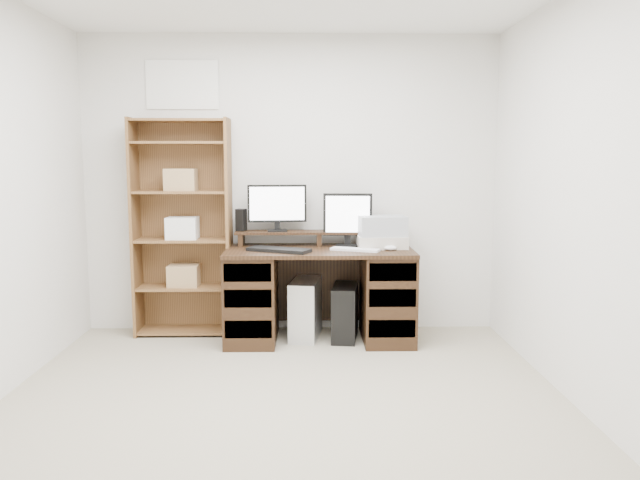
{
  "coord_description": "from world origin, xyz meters",
  "views": [
    {
      "loc": [
        0.15,
        -3.33,
        1.48
      ],
      "look_at": [
        0.24,
        1.43,
        0.85
      ],
      "focal_mm": 35.0,
      "sensor_mm": 36.0,
      "label": 1
    }
  ],
  "objects_px": {
    "monitor_wide": "(277,205)",
    "tower_black": "(345,312)",
    "tower_silver": "(306,309)",
    "bookshelf": "(183,226)",
    "desk": "(320,293)",
    "printer": "(382,242)",
    "monitor_small": "(348,218)"
  },
  "relations": [
    {
      "from": "monitor_wide",
      "to": "monitor_small",
      "type": "relative_size",
      "value": 1.11
    },
    {
      "from": "desk",
      "to": "monitor_small",
      "type": "distance_m",
      "value": 0.66
    },
    {
      "from": "desk",
      "to": "monitor_wide",
      "type": "relative_size",
      "value": 3.07
    },
    {
      "from": "tower_silver",
      "to": "bookshelf",
      "type": "bearing_deg",
      "value": -179.59
    },
    {
      "from": "desk",
      "to": "tower_silver",
      "type": "height_order",
      "value": "desk"
    },
    {
      "from": "tower_silver",
      "to": "tower_black",
      "type": "height_order",
      "value": "tower_silver"
    },
    {
      "from": "tower_silver",
      "to": "bookshelf",
      "type": "height_order",
      "value": "bookshelf"
    },
    {
      "from": "monitor_wide",
      "to": "monitor_small",
      "type": "distance_m",
      "value": 0.6
    },
    {
      "from": "printer",
      "to": "desk",
      "type": "bearing_deg",
      "value": -174.35
    },
    {
      "from": "monitor_wide",
      "to": "tower_silver",
      "type": "bearing_deg",
      "value": -35.8
    },
    {
      "from": "printer",
      "to": "tower_black",
      "type": "xyz_separation_m",
      "value": [
        -0.3,
        -0.04,
        -0.58
      ]
    },
    {
      "from": "tower_black",
      "to": "monitor_wide",
      "type": "bearing_deg",
      "value": 168.57
    },
    {
      "from": "monitor_small",
      "to": "tower_silver",
      "type": "distance_m",
      "value": 0.83
    },
    {
      "from": "desk",
      "to": "monitor_wide",
      "type": "distance_m",
      "value": 0.81
    },
    {
      "from": "tower_silver",
      "to": "desk",
      "type": "bearing_deg",
      "value": -21.3
    },
    {
      "from": "tower_silver",
      "to": "monitor_small",
      "type": "bearing_deg",
      "value": 19.88
    },
    {
      "from": "monitor_wide",
      "to": "tower_black",
      "type": "relative_size",
      "value": 1.05
    },
    {
      "from": "monitor_wide",
      "to": "bookshelf",
      "type": "distance_m",
      "value": 0.8
    },
    {
      "from": "desk",
      "to": "monitor_small",
      "type": "xyz_separation_m",
      "value": [
        0.23,
        0.14,
        0.6
      ]
    },
    {
      "from": "desk",
      "to": "bookshelf",
      "type": "distance_m",
      "value": 1.27
    },
    {
      "from": "monitor_wide",
      "to": "monitor_small",
      "type": "xyz_separation_m",
      "value": [
        0.58,
        -0.07,
        -0.1
      ]
    },
    {
      "from": "monitor_small",
      "to": "tower_black",
      "type": "relative_size",
      "value": 0.94
    },
    {
      "from": "monitor_small",
      "to": "tower_silver",
      "type": "relative_size",
      "value": 0.91
    },
    {
      "from": "monitor_small",
      "to": "bookshelf",
      "type": "distance_m",
      "value": 1.37
    },
    {
      "from": "tower_black",
      "to": "bookshelf",
      "type": "distance_m",
      "value": 1.53
    },
    {
      "from": "tower_black",
      "to": "bookshelf",
      "type": "height_order",
      "value": "bookshelf"
    },
    {
      "from": "monitor_small",
      "to": "bookshelf",
      "type": "xyz_separation_m",
      "value": [
        -1.37,
        0.08,
        -0.07
      ]
    },
    {
      "from": "tower_silver",
      "to": "tower_black",
      "type": "bearing_deg",
      "value": 0.05
    },
    {
      "from": "monitor_wide",
      "to": "bookshelf",
      "type": "height_order",
      "value": "bookshelf"
    },
    {
      "from": "monitor_wide",
      "to": "printer",
      "type": "relative_size",
      "value": 1.24
    },
    {
      "from": "desk",
      "to": "bookshelf",
      "type": "height_order",
      "value": "bookshelf"
    },
    {
      "from": "monitor_wide",
      "to": "tower_black",
      "type": "bearing_deg",
      "value": -23.39
    }
  ]
}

